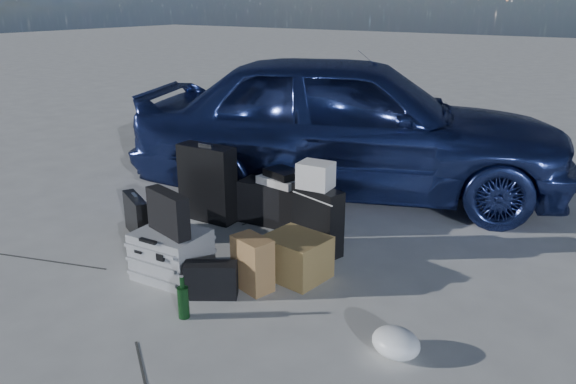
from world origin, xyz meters
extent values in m
plane|color=#BABAB4|center=(0.00, 0.00, 0.00)|extent=(60.00, 60.00, 0.00)
imported|color=navy|center=(-0.02, 2.35, 0.72)|extent=(4.54, 3.17, 1.43)
cube|color=#989A9D|center=(-0.17, -0.02, 0.17)|extent=(0.50, 0.42, 0.35)
cube|color=black|center=(-0.16, -0.04, 0.50)|extent=(0.42, 0.20, 0.30)
cube|color=black|center=(-0.96, 0.35, 0.17)|extent=(0.44, 0.28, 0.34)
cube|color=black|center=(-0.70, 0.96, 0.34)|extent=(0.54, 0.22, 0.69)
cube|color=black|center=(0.46, 0.93, 0.26)|extent=(0.47, 0.27, 0.53)
cube|color=beige|center=(0.45, 0.92, 0.63)|extent=(0.27, 0.22, 0.20)
cube|color=black|center=(-0.08, 1.25, 0.19)|extent=(0.79, 0.40, 0.38)
cube|color=beige|center=(-0.08, 1.23, 0.41)|extent=(0.41, 0.33, 0.07)
cube|color=black|center=(-0.07, 1.23, 0.48)|extent=(0.35, 0.29, 0.06)
cube|color=#9D7844|center=(0.42, 0.16, 0.19)|extent=(0.32, 0.24, 0.38)
cube|color=olive|center=(0.57, 0.47, 0.15)|extent=(0.45, 0.41, 0.31)
ellipsoid|color=white|center=(1.55, -0.01, 0.08)|extent=(0.34, 0.32, 0.16)
cube|color=black|center=(0.26, -0.09, 0.12)|extent=(0.36, 0.30, 0.24)
cylinder|color=black|center=(0.29, -0.38, 0.14)|extent=(0.09, 0.09, 0.29)
camera|label=1|loc=(2.55, -2.57, 1.90)|focal=35.00mm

